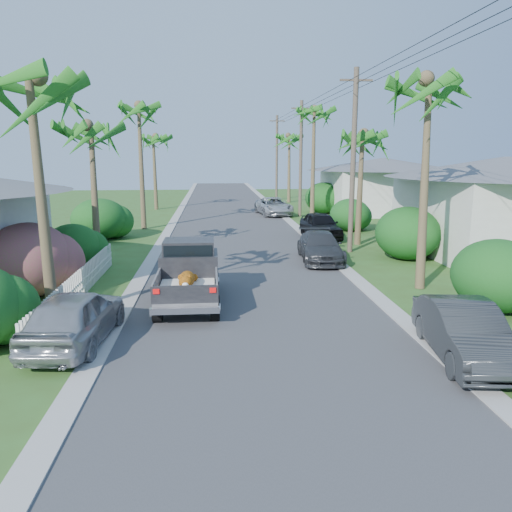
{
  "coord_description": "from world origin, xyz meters",
  "views": [
    {
      "loc": [
        -1.34,
        -11.62,
        4.91
      ],
      "look_at": [
        0.12,
        5.5,
        1.4
      ],
      "focal_mm": 35.0,
      "sensor_mm": 36.0,
      "label": 1
    }
  ],
  "objects": [
    {
      "name": "palm_r_d",
      "position": [
        6.5,
        40.0,
        6.74
      ],
      "size": [
        4.4,
        4.4,
        8.0
      ],
      "color": "brown",
      "rests_on": "ground"
    },
    {
      "name": "utility_pole_d",
      "position": [
        5.6,
        43.0,
        4.6
      ],
      "size": [
        1.6,
        0.26,
        9.0
      ],
      "color": "brown",
      "rests_on": "ground"
    },
    {
      "name": "picket_fence",
      "position": [
        -6.0,
        5.5,
        0.5
      ],
      "size": [
        0.1,
        11.0,
        1.0
      ],
      "primitive_type": "cube",
      "color": "white",
      "rests_on": "ground"
    },
    {
      "name": "palm_r_a",
      "position": [
        6.3,
        6.0,
        7.42
      ],
      "size": [
        4.4,
        4.4,
        8.7
      ],
      "color": "brown",
      "rests_on": "ground"
    },
    {
      "name": "shrub_r_c",
      "position": [
        7.5,
        20.0,
        1.05
      ],
      "size": [
        2.6,
        2.86,
        2.1
      ],
      "primitive_type": "ellipsoid",
      "color": "#154012",
      "rests_on": "ground"
    },
    {
      "name": "parked_car_rf",
      "position": [
        5.0,
        17.37,
        0.76
      ],
      "size": [
        2.06,
        4.56,
        1.52
      ],
      "primitive_type": "imported",
      "rotation": [
        0.0,
        0.0,
        0.06
      ],
      "color": "black",
      "rests_on": "ground"
    },
    {
      "name": "shrub_r_b",
      "position": [
        7.8,
        11.0,
        1.25
      ],
      "size": [
        3.0,
        3.3,
        2.5
      ],
      "primitive_type": "ellipsoid",
      "color": "#154012",
      "rests_on": "ground"
    },
    {
      "name": "house_right_near",
      "position": [
        13.0,
        12.0,
        2.22
      ],
      "size": [
        8.0,
        9.0,
        4.8
      ],
      "color": "silver",
      "rests_on": "ground"
    },
    {
      "name": "curb_right",
      "position": [
        4.3,
        25.0,
        0.03
      ],
      "size": [
        0.6,
        100.0,
        0.06
      ],
      "primitive_type": "cube",
      "color": "#A5A39E",
      "rests_on": "ground"
    },
    {
      "name": "palm_l_b",
      "position": [
        -6.8,
        12.0,
        6.15
      ],
      "size": [
        4.4,
        4.4,
        7.4
      ],
      "color": "brown",
      "rests_on": "ground"
    },
    {
      "name": "palm_l_a",
      "position": [
        -6.2,
        3.0,
        6.93
      ],
      "size": [
        4.4,
        4.4,
        8.2
      ],
      "color": "brown",
      "rests_on": "ground"
    },
    {
      "name": "palm_l_c",
      "position": [
        -6.0,
        22.0,
        7.91
      ],
      "size": [
        4.4,
        4.4,
        9.2
      ],
      "color": "brown",
      "rests_on": "ground"
    },
    {
      "name": "ground",
      "position": [
        0.0,
        0.0,
        0.0
      ],
      "size": [
        120.0,
        120.0,
        0.0
      ],
      "primitive_type": "plane",
      "color": "#385520",
      "rests_on": "ground"
    },
    {
      "name": "curb_left",
      "position": [
        -4.3,
        25.0,
        0.03
      ],
      "size": [
        0.6,
        100.0,
        0.06
      ],
      "primitive_type": "cube",
      "color": "#A5A39E",
      "rests_on": "ground"
    },
    {
      "name": "shrub_l_c",
      "position": [
        -7.4,
        10.0,
        1.0
      ],
      "size": [
        2.4,
        2.64,
        2.0
      ],
      "primitive_type": "ellipsoid",
      "color": "#154012",
      "rests_on": "ground"
    },
    {
      "name": "shrub_l_b",
      "position": [
        -7.8,
        6.0,
        1.3
      ],
      "size": [
        3.0,
        3.3,
        2.6
      ],
      "primitive_type": "ellipsoid",
      "color": "#B91A62",
      "rests_on": "ground"
    },
    {
      "name": "palm_r_c",
      "position": [
        6.2,
        26.0,
        8.11
      ],
      "size": [
        4.4,
        4.4,
        9.4
      ],
      "color": "brown",
      "rests_on": "ground"
    },
    {
      "name": "pickup_truck",
      "position": [
        -2.2,
        4.98,
        1.01
      ],
      "size": [
        1.98,
        5.12,
        2.06
      ],
      "color": "black",
      "rests_on": "ground"
    },
    {
      "name": "road",
      "position": [
        0.0,
        25.0,
        0.01
      ],
      "size": [
        8.0,
        100.0,
        0.02
      ],
      "primitive_type": "cube",
      "color": "#38383A",
      "rests_on": "ground"
    },
    {
      "name": "shrub_l_d",
      "position": [
        -8.0,
        18.0,
        1.2
      ],
      "size": [
        3.2,
        3.52,
        2.4
      ],
      "primitive_type": "ellipsoid",
      "color": "#154012",
      "rests_on": "ground"
    },
    {
      "name": "parked_car_ln",
      "position": [
        -5.0,
        1.17,
        0.74
      ],
      "size": [
        2.1,
        4.46,
        1.47
      ],
      "primitive_type": "imported",
      "rotation": [
        0.0,
        0.0,
        3.06
      ],
      "color": "#9E9FA4",
      "rests_on": "ground"
    },
    {
      "name": "palm_l_d",
      "position": [
        -6.5,
        34.0,
        6.44
      ],
      "size": [
        4.4,
        4.4,
        7.7
      ],
      "color": "brown",
      "rests_on": "ground"
    },
    {
      "name": "parked_car_rd",
      "position": [
        3.6,
        28.96,
        0.71
      ],
      "size": [
        2.97,
        5.36,
        1.42
      ],
      "primitive_type": "imported",
      "rotation": [
        0.0,
        0.0,
        0.13
      ],
      "color": "#B1B3B8",
      "rests_on": "ground"
    },
    {
      "name": "parked_car_rm",
      "position": [
        3.6,
        10.93,
        0.66
      ],
      "size": [
        2.14,
        4.65,
        1.32
      ],
      "primitive_type": "imported",
      "rotation": [
        0.0,
        0.0,
        -0.07
      ],
      "color": "#313337",
      "rests_on": "ground"
    },
    {
      "name": "palm_r_b",
      "position": [
        6.6,
        15.0,
        5.95
      ],
      "size": [
        4.4,
        4.4,
        7.2
      ],
      "color": "brown",
      "rests_on": "ground"
    },
    {
      "name": "house_right_far",
      "position": [
        13.0,
        30.0,
        2.12
      ],
      "size": [
        9.0,
        8.0,
        4.6
      ],
      "color": "silver",
      "rests_on": "ground"
    },
    {
      "name": "utility_pole_c",
      "position": [
        5.6,
        28.0,
        4.6
      ],
      "size": [
        1.6,
        0.26,
        9.0
      ],
      "color": "brown",
      "rests_on": "ground"
    },
    {
      "name": "shrub_r_d",
      "position": [
        8.0,
        30.0,
        1.3
      ],
      "size": [
        3.2,
        3.52,
        2.6
      ],
      "primitive_type": "ellipsoid",
      "color": "#154012",
      "rests_on": "ground"
    },
    {
      "name": "shrub_r_a",
      "position": [
        7.6,
        3.0,
        1.15
      ],
      "size": [
        2.8,
        3.08,
        2.3
      ],
      "primitive_type": "ellipsoid",
      "color": "#154012",
      "rests_on": "ground"
    },
    {
      "name": "parked_car_rn",
      "position": [
        4.66,
        -0.65,
        0.69
      ],
      "size": [
        1.99,
        4.35,
        1.38
      ],
      "primitive_type": "imported",
      "rotation": [
        0.0,
        0.0,
        -0.13
      ],
      "color": "#2A2D2F",
      "rests_on": "ground"
    },
    {
      "name": "utility_pole_b",
      "position": [
        5.6,
        13.0,
        4.6
      ],
      "size": [
        1.6,
        0.26,
        9.0
      ],
      "color": "brown",
      "rests_on": "ground"
    }
  ]
}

